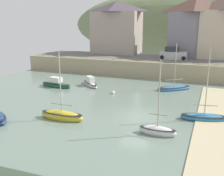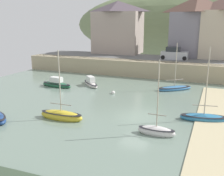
{
  "view_description": "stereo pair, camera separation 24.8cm",
  "coord_description": "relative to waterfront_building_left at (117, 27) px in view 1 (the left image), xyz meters",
  "views": [
    {
      "loc": [
        6.01,
        -20.88,
        8.15
      ],
      "look_at": [
        -4.0,
        4.3,
        1.2
      ],
      "focal_mm": 41.58,
      "sensor_mm": 36.0,
      "label": 1
    },
    {
      "loc": [
        6.24,
        -20.79,
        8.15
      ],
      "look_at": [
        -4.0,
        4.3,
        1.2
      ],
      "focal_mm": 41.58,
      "sensor_mm": 36.0,
      "label": 2
    }
  ],
  "objects": [
    {
      "name": "fishing_boat_green",
      "position": [
        17.02,
        -23.86,
        -6.93
      ],
      "size": [
        4.15,
        2.02,
        6.37
      ],
      "rotation": [
        0.0,
        0.0,
        0.19
      ],
      "color": "teal",
      "rests_on": "ground"
    },
    {
      "name": "parked_car_near_slipway",
      "position": [
        11.27,
        -4.5,
        -3.98
      ],
      "size": [
        4.11,
        1.82,
        1.95
      ],
      "rotation": [
        0.0,
        0.0,
        0.01
      ],
      "color": "#B1B4BB",
      "rests_on": "ground"
    },
    {
      "name": "motorboat_with_cabin",
      "position": [
        5.63,
        -28.19,
        -6.86
      ],
      "size": [
        4.04,
        1.27,
        6.15
      ],
      "rotation": [
        0.0,
        0.0,
        0.03
      ],
      "color": "gold",
      "rests_on": "ground"
    },
    {
      "name": "quay_seawall",
      "position": [
        11.37,
        -7.7,
        -5.83
      ],
      "size": [
        48.0,
        9.4,
        2.4
      ],
      "color": "tan",
      "rests_on": "ground"
    },
    {
      "name": "sailboat_far_left",
      "position": [
        -1.31,
        -18.59,
        -6.84
      ],
      "size": [
        4.57,
        1.69,
        1.44
      ],
      "rotation": [
        0.0,
        0.0,
        -0.11
      ],
      "color": "#1E5336",
      "rests_on": "ground"
    },
    {
      "name": "rowboat_small_beached",
      "position": [
        13.93,
        -28.24,
        -6.87
      ],
      "size": [
        2.82,
        0.96,
        5.79
      ],
      "rotation": [
        0.0,
        0.0,
        0.01
      ],
      "color": "silver",
      "rests_on": "ground"
    },
    {
      "name": "mooring_buoy",
      "position": [
        6.75,
        -19.02,
        -7.05
      ],
      "size": [
        0.45,
        0.45,
        0.45
      ],
      "color": "silver",
      "rests_on": "ground"
    },
    {
      "name": "hillside_backdrop",
      "position": [
        16.9,
        30.0,
        0.08
      ],
      "size": [
        80.0,
        44.0,
        20.74
      ],
      "color": "#6A7B52",
      "rests_on": "ground"
    },
    {
      "name": "sailboat_blue_trim",
      "position": [
        13.08,
        -14.5,
        -6.96
      ],
      "size": [
        4.38,
        3.94,
        5.85
      ],
      "rotation": [
        0.0,
        0.0,
        0.69
      ],
      "color": "teal",
      "rests_on": "ground"
    },
    {
      "name": "waterfront_building_centre",
      "position": [
        13.85,
        0.0,
        0.19
      ],
      "size": [
        8.25,
        5.73,
        9.77
      ],
      "color": "gray",
      "rests_on": "ground"
    },
    {
      "name": "dinghy_open_wooden",
      "position": [
        2.5,
        -16.36,
        -6.85
      ],
      "size": [
        3.72,
        3.61,
        1.37
      ],
      "rotation": [
        0.0,
        0.0,
        -0.76
      ],
      "color": "silver",
      "rests_on": "ground"
    },
    {
      "name": "waterfront_building_left",
      "position": [
        0.0,
        0.0,
        0.0
      ],
      "size": [
        8.77,
        5.83,
        9.43
      ],
      "color": "#A8978A",
      "rests_on": "ground"
    },
    {
      "name": "ground",
      "position": [
        12.77,
        -34.76,
        -7.02
      ],
      "size": [
        48.0,
        41.0,
        0.61
      ],
      "color": "slate"
    }
  ]
}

